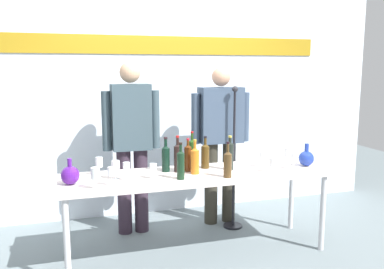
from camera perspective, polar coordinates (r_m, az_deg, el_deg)
ground_plane at (r=3.89m, az=0.67°, el=-16.12°), size 10.00×10.00×0.00m
back_wall at (r=4.71m, az=-3.90°, el=7.23°), size 5.29×0.11×3.00m
display_table at (r=3.65m, az=0.69°, el=-6.27°), size 2.36×0.65×0.75m
decanter_blue_left at (r=3.40m, az=-16.60°, el=-5.42°), size 0.15×0.15×0.21m
decanter_blue_right at (r=4.02m, az=15.61°, el=-3.17°), size 0.14×0.14×0.22m
presenter_left at (r=4.11m, az=-8.41°, el=-0.47°), size 0.57×0.22×1.73m
presenter_right at (r=4.35m, az=3.99°, el=0.01°), size 0.65×0.22×1.68m
wine_bottle_0 at (r=3.86m, az=0.01°, el=-2.40°), size 0.07×0.07×0.33m
wine_bottle_1 at (r=3.40m, az=-1.59°, el=-4.08°), size 0.06×0.06×0.31m
wine_bottle_2 at (r=3.73m, az=5.28°, el=-2.80°), size 0.07×0.07×0.31m
wine_bottle_3 at (r=3.78m, az=1.86°, el=-2.85°), size 0.08×0.08×0.30m
wine_bottle_4 at (r=3.58m, az=0.41°, el=-3.53°), size 0.07×0.07×0.30m
wine_bottle_5 at (r=3.64m, az=-2.02°, el=-3.10°), size 0.07×0.07×0.33m
wine_bottle_6 at (r=3.66m, az=-0.58°, el=-3.16°), size 0.07×0.07×0.30m
wine_bottle_7 at (r=3.47m, az=4.98°, el=-4.01°), size 0.07×0.07×0.31m
wine_bottle_8 at (r=3.66m, az=-3.67°, el=-3.18°), size 0.07×0.07×0.31m
wine_glass_left_0 at (r=3.42m, az=-9.11°, el=-4.56°), size 0.06×0.06×0.15m
wine_glass_left_1 at (r=3.28m, az=-11.18°, el=-5.17°), size 0.06×0.06×0.15m
wine_glass_left_2 at (r=3.61m, az=-12.80°, el=-3.85°), size 0.06×0.06×0.16m
wine_glass_left_3 at (r=3.46m, az=-10.58°, el=-4.33°), size 0.07×0.07×0.16m
wine_glass_left_4 at (r=3.44m, az=-5.42°, el=-4.68°), size 0.06×0.06×0.13m
wine_glass_left_5 at (r=3.21m, az=-13.31°, el=-5.33°), size 0.07×0.07×0.17m
wine_glass_right_0 at (r=3.88m, az=9.78°, el=-3.09°), size 0.06×0.06×0.14m
wine_glass_right_1 at (r=4.03m, az=13.17°, el=-2.54°), size 0.06×0.06×0.16m
wine_glass_right_2 at (r=3.70m, az=11.16°, el=-3.83°), size 0.06×0.06×0.13m
wine_glass_right_3 at (r=3.86m, az=14.03°, el=-3.21°), size 0.06×0.06×0.15m
microphone_stand at (r=4.32m, az=5.78°, el=-6.54°), size 0.20×0.20×1.49m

